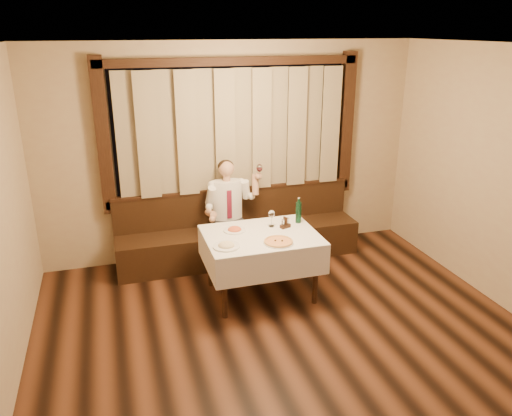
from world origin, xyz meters
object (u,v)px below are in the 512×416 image
object	(u,v)px
cruet_caddy	(285,224)
green_bottle	(298,212)
banquette	(238,236)
pizza	(278,242)
dining_table	(261,243)
pasta_red	(235,228)
seated_man	(229,205)
pasta_cream	(226,244)

from	to	relation	value
cruet_caddy	green_bottle	bearing A→B (deg)	8.76
banquette	pizza	size ratio (longest dim) A/B	9.66
dining_table	green_bottle	distance (m)	0.62
pasta_red	seated_man	distance (m)	0.77
cruet_caddy	seated_man	xyz separation A→B (m)	(-0.47, 0.83, -0.00)
pizza	pasta_cream	bearing A→B (deg)	174.06
green_bottle	pasta_cream	bearing A→B (deg)	-155.88
pasta_cream	banquette	bearing A→B (deg)	69.95
dining_table	pasta_red	xyz separation A→B (m)	(-0.26, 0.18, 0.14)
dining_table	seated_man	distance (m)	0.96
pizza	pasta_cream	world-z (taller)	pasta_cream
banquette	cruet_caddy	distance (m)	1.09
pasta_red	cruet_caddy	world-z (taller)	cruet_caddy
pizza	pasta_red	bearing A→B (deg)	128.67
banquette	pizza	bearing A→B (deg)	-85.30
green_bottle	pizza	bearing A→B (deg)	-130.22
pasta_red	pasta_cream	size ratio (longest dim) A/B	0.89
banquette	green_bottle	bearing A→B (deg)	-56.67
pizza	seated_man	xyz separation A→B (m)	(-0.25, 1.22, 0.03)
dining_table	pasta_red	distance (m)	0.35
green_bottle	cruet_caddy	size ratio (longest dim) A/B	2.32
banquette	seated_man	size ratio (longest dim) A/B	2.34
banquette	pasta_red	xyz separation A→B (m)	(-0.26, -0.84, 0.48)
banquette	dining_table	bearing A→B (deg)	-90.00
pasta_cream	cruet_caddy	bearing A→B (deg)	22.89
banquette	seated_man	bearing A→B (deg)	-147.94
pizza	cruet_caddy	distance (m)	0.45
green_bottle	seated_man	world-z (taller)	seated_man
banquette	pizza	world-z (taller)	banquette
banquette	pasta_red	distance (m)	1.01
banquette	cruet_caddy	xyz separation A→B (m)	(0.33, -0.92, 0.49)
dining_table	green_bottle	xyz separation A→B (m)	(0.53, 0.22, 0.24)
pasta_cream	seated_man	world-z (taller)	seated_man
cruet_caddy	banquette	bearing A→B (deg)	89.68
banquette	pasta_cream	xyz separation A→B (m)	(-0.46, -1.25, 0.49)
dining_table	banquette	bearing A→B (deg)	90.00
green_bottle	seated_man	distance (m)	0.99
pasta_cream	cruet_caddy	size ratio (longest dim) A/B	2.13
pasta_cream	cruet_caddy	distance (m)	0.85
banquette	cruet_caddy	world-z (taller)	banquette
cruet_caddy	pasta_cream	bearing A→B (deg)	-176.98
green_bottle	seated_man	bearing A→B (deg)	133.08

